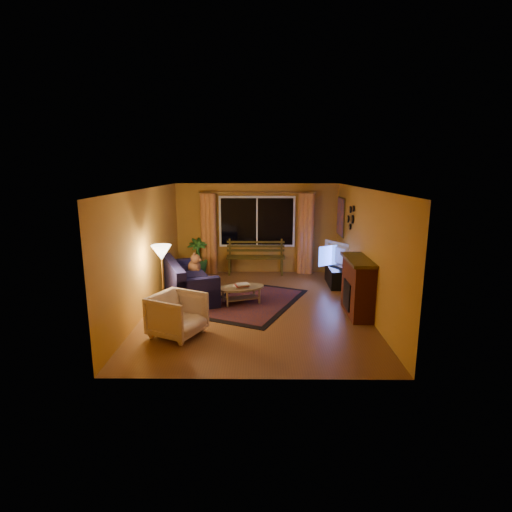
{
  "coord_description": "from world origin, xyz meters",
  "views": [
    {
      "loc": [
        0.09,
        -8.1,
        2.89
      ],
      "look_at": [
        0.0,
        0.3,
        1.05
      ],
      "focal_mm": 28.0,
      "sensor_mm": 36.0,
      "label": 1
    }
  ],
  "objects_px": {
    "coffee_table": "(241,295)",
    "tv_console": "(335,276)",
    "sofa": "(189,279)",
    "bench": "(256,265)",
    "armchair": "(177,313)",
    "floor_lamp": "(163,280)"
  },
  "relations": [
    {
      "from": "sofa",
      "to": "bench",
      "type": "bearing_deg",
      "value": 32.46
    },
    {
      "from": "armchair",
      "to": "floor_lamp",
      "type": "distance_m",
      "value": 1.26
    },
    {
      "from": "floor_lamp",
      "to": "tv_console",
      "type": "distance_m",
      "value": 4.42
    },
    {
      "from": "floor_lamp",
      "to": "coffee_table",
      "type": "distance_m",
      "value": 1.74
    },
    {
      "from": "coffee_table",
      "to": "tv_console",
      "type": "bearing_deg",
      "value": 32.19
    },
    {
      "from": "coffee_table",
      "to": "tv_console",
      "type": "distance_m",
      "value": 2.75
    },
    {
      "from": "sofa",
      "to": "armchair",
      "type": "bearing_deg",
      "value": -106.85
    },
    {
      "from": "sofa",
      "to": "tv_console",
      "type": "height_order",
      "value": "sofa"
    },
    {
      "from": "sofa",
      "to": "floor_lamp",
      "type": "distance_m",
      "value": 1.16
    },
    {
      "from": "armchair",
      "to": "coffee_table",
      "type": "height_order",
      "value": "armchair"
    },
    {
      "from": "floor_lamp",
      "to": "bench",
      "type": "bearing_deg",
      "value": 59.62
    },
    {
      "from": "floor_lamp",
      "to": "armchair",
      "type": "bearing_deg",
      "value": -65.49
    },
    {
      "from": "coffee_table",
      "to": "tv_console",
      "type": "xyz_separation_m",
      "value": [
        2.32,
        1.46,
        0.04
      ]
    },
    {
      "from": "coffee_table",
      "to": "bench",
      "type": "bearing_deg",
      "value": 83.46
    },
    {
      "from": "bench",
      "to": "tv_console",
      "type": "relative_size",
      "value": 1.46
    },
    {
      "from": "floor_lamp",
      "to": "tv_console",
      "type": "xyz_separation_m",
      "value": [
        3.87,
        2.08,
        -0.47
      ]
    },
    {
      "from": "armchair",
      "to": "sofa",
      "type": "bearing_deg",
      "value": 30.46
    },
    {
      "from": "floor_lamp",
      "to": "coffee_table",
      "type": "bearing_deg",
      "value": 21.67
    },
    {
      "from": "sofa",
      "to": "coffee_table",
      "type": "distance_m",
      "value": 1.32
    },
    {
      "from": "tv_console",
      "to": "sofa",
      "type": "bearing_deg",
      "value": -163.39
    },
    {
      "from": "bench",
      "to": "tv_console",
      "type": "bearing_deg",
      "value": -27.57
    },
    {
      "from": "bench",
      "to": "armchair",
      "type": "height_order",
      "value": "armchair"
    }
  ]
}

